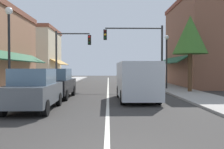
{
  "coord_description": "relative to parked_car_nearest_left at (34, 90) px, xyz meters",
  "views": [
    {
      "loc": [
        0.03,
        -4.99,
        1.78
      ],
      "look_at": [
        0.32,
        15.44,
        1.29
      ],
      "focal_mm": 40.78,
      "sensor_mm": 36.0,
      "label": 1
    }
  ],
  "objects": [
    {
      "name": "storefront_far_left",
      "position": [
        -6.51,
        22.25,
        2.58
      ],
      "size": [
        6.98,
        8.2,
        6.92
      ],
      "color": "beige",
      "rests_on": "ground"
    },
    {
      "name": "street_lamp_right_mid",
      "position": [
        7.97,
        10.26,
        2.2
      ],
      "size": [
        0.36,
        0.36,
        4.53
      ],
      "color": "black",
      "rests_on": "ground"
    },
    {
      "name": "street_lamp_left_near",
      "position": [
        -1.72,
        1.79,
        2.34
      ],
      "size": [
        0.36,
        0.36,
        4.78
      ],
      "color": "black",
      "rests_on": "ground"
    },
    {
      "name": "parked_car_nearest_left",
      "position": [
        0.0,
        0.0,
        0.0
      ],
      "size": [
        1.83,
        4.12,
        1.77
      ],
      "rotation": [
        0.0,
        0.0,
        0.01
      ],
      "color": "#4C5156",
      "rests_on": "ground"
    },
    {
      "name": "traffic_signal_left_corner",
      "position": [
        -0.56,
        12.85,
        2.62
      ],
      "size": [
        3.33,
        0.5,
        5.25
      ],
      "color": "#333333",
      "rests_on": "ground"
    },
    {
      "name": "tree_right_near",
      "position": [
        9.05,
        7.58,
        3.3
      ],
      "size": [
        2.52,
        2.52,
        5.6
      ],
      "color": "#4C331E",
      "rests_on": "ground"
    },
    {
      "name": "lane_center_stripe",
      "position": [
        3.11,
        12.25,
        -0.88
      ],
      "size": [
        0.14,
        52.0,
        0.01
      ],
      "primitive_type": "cube",
      "color": "silver",
      "rests_on": "ground"
    },
    {
      "name": "storefront_right_block",
      "position": [
        12.84,
        14.25,
        3.34
      ],
      "size": [
        7.18,
        10.2,
        8.44
      ],
      "color": "brown",
      "rests_on": "ground"
    },
    {
      "name": "traffic_signal_mast_arm",
      "position": [
        6.07,
        11.76,
        2.96
      ],
      "size": [
        5.29,
        0.5,
        5.59
      ],
      "color": "#333333",
      "rests_on": "ground"
    },
    {
      "name": "parked_car_second_left",
      "position": [
        0.03,
        4.55,
        0.0
      ],
      "size": [
        1.83,
        4.13,
        1.77
      ],
      "rotation": [
        0.0,
        0.0,
        -0.02
      ],
      "color": "black",
      "rests_on": "ground"
    },
    {
      "name": "van_in_lane",
      "position": [
        4.7,
        3.27,
        0.27
      ],
      "size": [
        2.08,
        5.22,
        2.12
      ],
      "rotation": [
        0.0,
        0.0,
        0.02
      ],
      "color": "#B2B7BC",
      "rests_on": "ground"
    },
    {
      "name": "ground_plane",
      "position": [
        3.11,
        12.25,
        -0.88
      ],
      "size": [
        80.0,
        80.0,
        0.0
      ],
      "primitive_type": "plane",
      "color": "#33302D"
    },
    {
      "name": "sidewalk_right",
      "position": [
        8.61,
        12.25,
        -0.82
      ],
      "size": [
        2.6,
        56.0,
        0.12
      ],
      "primitive_type": "cube",
      "color": "gray",
      "rests_on": "ground"
    },
    {
      "name": "sidewalk_left",
      "position": [
        -2.39,
        12.25,
        -0.82
      ],
      "size": [
        2.6,
        56.0,
        0.12
      ],
      "primitive_type": "cube",
      "color": "#A39E99",
      "rests_on": "ground"
    }
  ]
}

